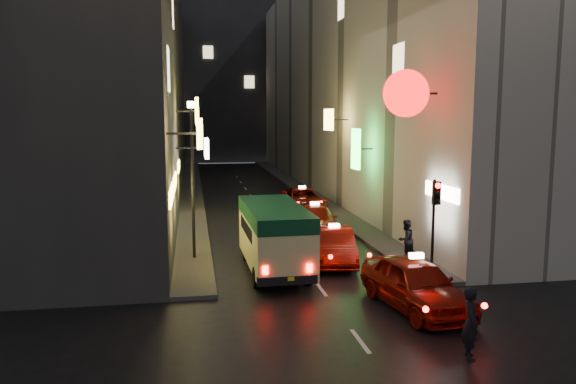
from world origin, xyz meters
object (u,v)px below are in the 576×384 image
taxi_near (416,280)px  pedestrian_crossing (471,318)px  minibus (274,230)px  traffic_light (435,208)px  lamp_post (192,169)px

taxi_near → pedestrian_crossing: pedestrian_crossing is taller
minibus → pedestrian_crossing: size_ratio=2.95×
taxi_near → traffic_light: (1.63, 2.35, 1.77)m
minibus → taxi_near: bearing=-52.8°
pedestrian_crossing → lamp_post: size_ratio=0.32×
traffic_light → lamp_post: size_ratio=0.56×
minibus → traffic_light: size_ratio=1.68×
traffic_light → minibus: bearing=155.3°
taxi_near → traffic_light: size_ratio=1.72×
taxi_near → lamp_post: 9.92m
traffic_light → lamp_post: bearing=151.1°
minibus → traffic_light: bearing=-24.7°
taxi_near → lamp_post: bearing=133.7°
pedestrian_crossing → lamp_post: bearing=46.2°
minibus → taxi_near: size_ratio=0.98×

